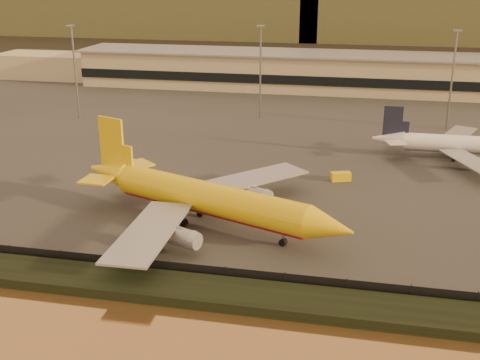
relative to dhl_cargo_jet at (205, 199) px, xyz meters
The scene contains 10 objects.
ground 8.89m from the dhl_cargo_jet, 41.48° to the right, with size 900.00×900.00×0.00m, color black.
embankment 23.03m from the dhl_cargo_jet, 75.67° to the right, with size 320.00×7.00×1.40m, color black.
tarmac 90.34m from the dhl_cargo_jet, 86.44° to the left, with size 320.00×220.00×0.20m, color #2D2D2D.
perimeter_fence 19.14m from the dhl_cargo_jet, 72.66° to the right, with size 300.00×0.05×2.20m, color black.
terminal_building 120.93m from the dhl_cargo_jet, 94.23° to the left, with size 202.00×25.00×12.60m.
apron_light_masts 73.82m from the dhl_cargo_jet, 73.60° to the left, with size 152.20×12.20×25.40m.
dhl_cargo_jet is the anchor object (origin of this frame).
white_narrowbody_jet 65.21m from the dhl_cargo_jet, 44.92° to the left, with size 39.36×38.56×11.34m.
gse_vehicle_yellow 33.79m from the dhl_cargo_jet, 52.15° to the left, with size 3.85×1.73×1.73m, color #E3BA0B.
gse_vehicle_white 34.49m from the dhl_cargo_jet, 131.13° to the left, with size 3.51×1.58×1.58m, color white.
Camera 1 is at (18.68, -82.82, 40.24)m, focal length 45.00 mm.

